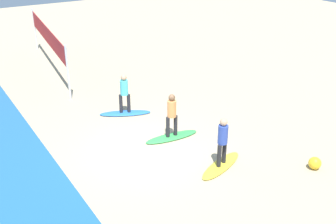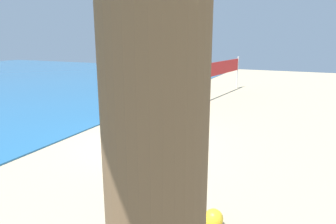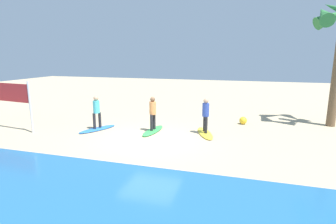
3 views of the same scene
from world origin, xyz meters
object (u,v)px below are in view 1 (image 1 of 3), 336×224
Objects in this scene: surfboard_yellow at (221,165)px; surfboard_green at (172,137)px; volleyball_net at (48,37)px; surfboard_blue at (125,113)px; surfer_yellow at (223,138)px; beach_ball at (315,163)px; surfer_blue at (124,91)px; surfer_green at (172,112)px.

surfboard_yellow is 2.55m from surfboard_green.
surfboard_blue is at bearing -173.62° from volleyball_net.
surfer_yellow is 3.99× the size of beach_ball.
surfboard_yellow is 1.00× the size of surfboard_blue.
surfboard_blue is 1.28× the size of surfer_blue.
volleyball_net reaches higher than surfer_blue.
surfboard_yellow is 3.00m from beach_ball.
surfboard_yellow is at bearing -173.41° from surfer_green.
surfboard_yellow is at bearing -171.48° from surfer_blue.
surfboard_yellow is 0.23× the size of volleyball_net.
surfer_green and surfer_blue have the same top height.
surfer_blue is (2.79, 0.50, 0.99)m from surfboard_green.
surfer_green is (2.53, 0.29, 0.00)m from surfer_yellow.
surfer_blue is at bearing 10.25° from surfer_green.
surfer_green reaches higher than beach_ball.
surfer_green reaches higher than surfboard_blue.
surfer_yellow is 1.00× the size of surfer_blue.
surfboard_green is 5.05m from beach_ball.
surfboard_blue is at bearing 8.52° from surfer_yellow.
surfer_yellow is 12.64m from volleyball_net.
surfboard_yellow is 5.38m from surfboard_blue.
beach_ball is at bearing -164.02° from volleyball_net.
surfboard_yellow is at bearing 100.72° from surfboard_green.
surfboard_green is at bearing -169.75° from surfer_blue.
surfboard_yellow is at bearing 90.00° from surfer_yellow.
surfer_yellow reaches higher than surfboard_blue.
surfer_green is 3.00m from surfboard_blue.
surfer_green is at bearing 33.13° from beach_ball.
volleyball_net is (12.52, 1.60, 1.74)m from surfboard_yellow.
surfboard_blue is at bearing 90.00° from surfer_blue.
surfer_yellow is 0.78× the size of surfboard_green.
surfboard_yellow and surfboard_blue have the same top height.
surfboard_green is 1.28× the size of surfer_green.
surfboard_green is (2.53, 0.29, 0.00)m from surfboard_yellow.
surfboard_yellow is 0.99m from surfer_yellow.
surfboard_blue is 5.11× the size of beach_ball.
beach_ball is (-1.70, -2.47, -0.83)m from surfer_yellow.
volleyball_net is (7.20, 0.80, 1.74)m from surfboard_blue.
volleyball_net is at bearing 15.98° from beach_ball.
volleyball_net is (9.98, 1.31, 1.74)m from surfboard_green.
surfer_yellow is 5.47m from surfboard_blue.
surfer_blue is (5.32, 0.80, 0.00)m from surfer_yellow.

